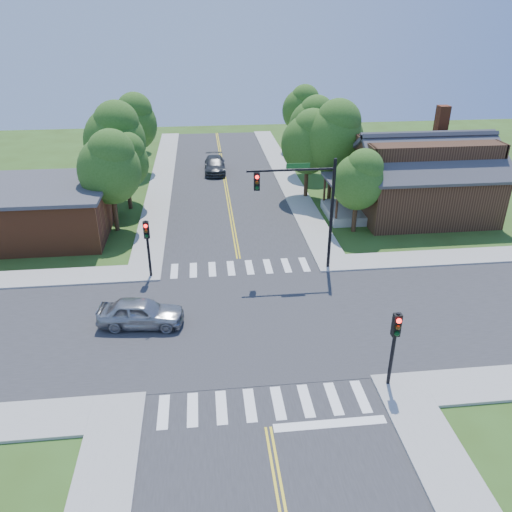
{
  "coord_description": "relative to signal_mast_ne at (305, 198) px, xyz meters",
  "views": [
    {
      "loc": [
        -2.09,
        -22.1,
        15.01
      ],
      "look_at": [
        0.72,
        3.47,
        2.2
      ],
      "focal_mm": 35.0,
      "sensor_mm": 36.0,
      "label": 1
    }
  ],
  "objects": [
    {
      "name": "centerline",
      "position": [
        -3.91,
        -5.59,
        -4.8
      ],
      "size": [
        0.3,
        90.0,
        0.01
      ],
      "color": "yellow",
      "rests_on": "ground"
    },
    {
      "name": "tree_w_d",
      "position": [
        -13.17,
        31.24,
        -0.69
      ],
      "size": [
        3.74,
        3.55,
        6.35
      ],
      "color": "#382314",
      "rests_on": "ground"
    },
    {
      "name": "stop_bar",
      "position": [
        -1.41,
        -13.19,
        -4.85
      ],
      "size": [
        4.6,
        0.45,
        0.09
      ],
      "primitive_type": "cube",
      "color": "white",
      "rests_on": "ground"
    },
    {
      "name": "crosswalk_north",
      "position": [
        -3.91,
        0.61,
        -4.8
      ],
      "size": [
        8.85,
        2.0,
        0.01
      ],
      "color": "white",
      "rests_on": "ground"
    },
    {
      "name": "road_ns",
      "position": [
        -3.91,
        -5.59,
        -4.83
      ],
      "size": [
        10.0,
        90.0,
        0.04
      ],
      "primitive_type": "cube",
      "color": "#2D2D30",
      "rests_on": "ground"
    },
    {
      "name": "intersection_patch",
      "position": [
        -3.91,
        -5.59,
        -4.85
      ],
      "size": [
        10.2,
        10.2,
        0.06
      ],
      "primitive_type": "cube",
      "color": "#2D2D30",
      "rests_on": "ground"
    },
    {
      "name": "crosswalk_south",
      "position": [
        -3.91,
        -11.79,
        -4.8
      ],
      "size": [
        8.85,
        2.0,
        0.01
      ],
      "color": "white",
      "rests_on": "ground"
    },
    {
      "name": "road_ew",
      "position": [
        -3.91,
        -5.59,
        -4.83
      ],
      "size": [
        90.0,
        10.0,
        0.04
      ],
      "primitive_type": "cube",
      "color": "#2D2D30",
      "rests_on": "ground"
    },
    {
      "name": "tree_w_b",
      "position": [
        -12.98,
        14.1,
        0.75
      ],
      "size": [
        5.03,
        4.77,
        8.54
      ],
      "color": "#382314",
      "rests_on": "ground"
    },
    {
      "name": "building_nw",
      "position": [
        -18.11,
        7.61,
        -2.97
      ],
      "size": [
        10.4,
        8.4,
        3.73
      ],
      "color": "brown",
      "rests_on": "ground"
    },
    {
      "name": "tree_w_c",
      "position": [
        -12.49,
        22.66,
        0.33
      ],
      "size": [
        4.65,
        4.42,
        7.91
      ],
      "color": "#382314",
      "rests_on": "ground"
    },
    {
      "name": "car_dgrey",
      "position": [
        -4.76,
        21.73,
        -4.11
      ],
      "size": [
        2.25,
        5.19,
        1.49
      ],
      "primitive_type": "imported",
      "rotation": [
        0.0,
        0.0,
        -0.02
      ],
      "color": "#2F3235",
      "rests_on": "ground"
    },
    {
      "name": "signal_pole_se",
      "position": [
        1.69,
        -11.21,
        -2.19
      ],
      "size": [
        0.34,
        0.42,
        3.8
      ],
      "color": "black",
      "rests_on": "ground"
    },
    {
      "name": "tree_w_a",
      "position": [
        -12.55,
        7.75,
        0.14
      ],
      "size": [
        4.48,
        4.26,
        7.62
      ],
      "color": "#382314",
      "rests_on": "ground"
    },
    {
      "name": "tree_e_d",
      "position": [
        5.57,
        29.39,
        0.05
      ],
      "size": [
        4.4,
        4.18,
        7.48
      ],
      "color": "#382314",
      "rests_on": "ground"
    },
    {
      "name": "house_ne",
      "position": [
        11.19,
        8.65,
        -1.52
      ],
      "size": [
        13.05,
        8.8,
        7.11
      ],
      "color": "black",
      "rests_on": "ground"
    },
    {
      "name": "tree_house",
      "position": [
        3.01,
        13.39,
        0.2
      ],
      "size": [
        4.53,
        4.31,
        7.71
      ],
      "color": "#382314",
      "rests_on": "ground"
    },
    {
      "name": "signal_mast_ne",
      "position": [
        0.0,
        0.0,
        0.0
      ],
      "size": [
        5.3,
        0.42,
        7.2
      ],
      "color": "black",
      "rests_on": "ground"
    },
    {
      "name": "tree_e_c",
      "position": [
        4.85,
        20.15,
        0.22
      ],
      "size": [
        4.55,
        4.32,
        7.74
      ],
      "color": "#382314",
      "rests_on": "ground"
    },
    {
      "name": "sidewalk_ne",
      "position": [
        11.9,
        10.23,
        -4.78
      ],
      "size": [
        40.0,
        40.0,
        0.14
      ],
      "color": "#9E9B93",
      "rests_on": "ground"
    },
    {
      "name": "ground",
      "position": [
        -3.91,
        -5.59,
        -4.85
      ],
      "size": [
        100.0,
        100.0,
        0.0
      ],
      "primitive_type": "plane",
      "color": "#324C17",
      "rests_on": "ground"
    },
    {
      "name": "car_silver",
      "position": [
        -9.58,
        -5.24,
        -4.09
      ],
      "size": [
        2.85,
        4.88,
        1.52
      ],
      "primitive_type": "imported",
      "rotation": [
        0.0,
        0.0,
        1.45
      ],
      "color": "#9FA1A6",
      "rests_on": "ground"
    },
    {
      "name": "tree_e_b",
      "position": [
        4.91,
        12.53,
        0.79
      ],
      "size": [
        5.06,
        4.81,
        8.6
      ],
      "color": "#382314",
      "rests_on": "ground"
    },
    {
      "name": "tree_bldg",
      "position": [
        -12.08,
        12.31,
        -0.67
      ],
      "size": [
        3.76,
        3.57,
        6.38
      ],
      "color": "#382314",
      "rests_on": "ground"
    },
    {
      "name": "signal_pole_nw",
      "position": [
        -9.51,
        -0.01,
        -2.19
      ],
      "size": [
        0.34,
        0.42,
        3.8
      ],
      "color": "black",
      "rests_on": "ground"
    },
    {
      "name": "sidewalk_nw",
      "position": [
        -19.73,
        10.23,
        -4.78
      ],
      "size": [
        40.0,
        40.0,
        0.14
      ],
      "color": "#9E9B93",
      "rests_on": "ground"
    },
    {
      "name": "tree_e_a",
      "position": [
        5.1,
        5.59,
        -0.73
      ],
      "size": [
        3.7,
        3.51,
        6.29
      ],
      "color": "#382314",
      "rests_on": "ground"
    }
  ]
}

